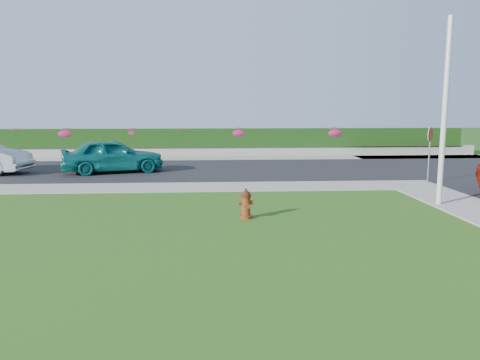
{
  "coord_description": "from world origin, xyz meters",
  "views": [
    {
      "loc": [
        -0.75,
        -8.46,
        2.98
      ],
      "look_at": [
        0.08,
        4.96,
        0.9
      ],
      "focal_mm": 35.0,
      "sensor_mm": 36.0,
      "label": 1
    }
  ],
  "objects": [
    {
      "name": "ground",
      "position": [
        0.0,
        0.0,
        0.0
      ],
      "size": [
        120.0,
        120.0,
        0.0
      ],
      "primitive_type": "plane",
      "color": "black",
      "rests_on": "ground"
    },
    {
      "name": "flower_clump_d",
      "position": [
        -2.63,
        20.5,
        1.5
      ],
      "size": [
        1.01,
        0.65,
        0.5
      ],
      "primitive_type": "ellipsoid",
      "color": "#C32164",
      "rests_on": "hedge"
    },
    {
      "name": "sidewalk_beyond",
      "position": [
        -1.0,
        19.0,
        0.02
      ],
      "size": [
        34.0,
        2.0,
        0.04
      ],
      "primitive_type": "cube",
      "color": "gray",
      "rests_on": "ground"
    },
    {
      "name": "retaining_wall",
      "position": [
        -1.0,
        20.5,
        0.3
      ],
      "size": [
        34.0,
        0.4,
        0.6
      ],
      "primitive_type": "cube",
      "color": "gray",
      "rests_on": "ground"
    },
    {
      "name": "sedan_teal",
      "position": [
        -5.25,
        13.17,
        0.81
      ],
      "size": [
        4.87,
        3.05,
        1.55
      ],
      "primitive_type": "imported",
      "rotation": [
        0.0,
        0.0,
        1.86
      ],
      "color": "#0D6866",
      "rests_on": "street_far"
    },
    {
      "name": "street_far",
      "position": [
        -5.0,
        14.0,
        0.02
      ],
      "size": [
        26.0,
        8.0,
        0.04
      ],
      "primitive_type": "cube",
      "color": "black",
      "rests_on": "ground"
    },
    {
      "name": "curb_corner",
      "position": [
        7.0,
        9.0,
        0.02
      ],
      "size": [
        2.0,
        2.0,
        0.04
      ],
      "primitive_type": "cube",
      "color": "gray",
      "rests_on": "ground"
    },
    {
      "name": "stop_sign",
      "position": [
        7.79,
        9.31,
        1.66
      ],
      "size": [
        0.44,
        0.46,
        2.26
      ],
      "rotation": [
        0.0,
        0.0,
        0.42
      ],
      "color": "slate",
      "rests_on": "ground"
    },
    {
      "name": "flower_clump_a",
      "position": [
        -12.44,
        20.5,
        1.49
      ],
      "size": [
        1.05,
        0.67,
        0.52
      ],
      "primitive_type": "ellipsoid",
      "color": "#C32164",
      "rests_on": "hedge"
    },
    {
      "name": "fire_hydrant",
      "position": [
        0.19,
        3.96,
        0.39
      ],
      "size": [
        0.42,
        0.4,
        0.81
      ],
      "rotation": [
        0.0,
        0.0,
        0.1
      ],
      "color": "#50240C",
      "rests_on": "ground"
    },
    {
      "name": "flower_clump_e",
      "position": [
        0.94,
        20.5,
        1.44
      ],
      "size": [
        1.33,
        0.86,
        0.67
      ],
      "primitive_type": "ellipsoid",
      "color": "#C32164",
      "rests_on": "hedge"
    },
    {
      "name": "flower_clump_b",
      "position": [
        -9.48,
        20.5,
        1.43
      ],
      "size": [
        1.36,
        0.87,
        0.68
      ],
      "primitive_type": "ellipsoid",
      "color": "#C32164",
      "rests_on": "hedge"
    },
    {
      "name": "hedge",
      "position": [
        -1.0,
        20.6,
        1.15
      ],
      "size": [
        32.0,
        0.9,
        1.1
      ],
      "primitive_type": "cube",
      "color": "black",
      "rests_on": "retaining_wall"
    },
    {
      "name": "sidewalk_far",
      "position": [
        -6.0,
        9.0,
        0.02
      ],
      "size": [
        24.0,
        2.0,
        0.04
      ],
      "primitive_type": "cube",
      "color": "gray",
      "rests_on": "ground"
    },
    {
      "name": "utility_pole",
      "position": [
        6.26,
        5.31,
        2.82
      ],
      "size": [
        0.16,
        0.16,
        5.64
      ],
      "primitive_type": "cylinder",
      "color": "silver",
      "rests_on": "ground"
    },
    {
      "name": "flower_clump_f",
      "position": [
        6.92,
        20.5,
        1.42
      ],
      "size": [
        1.4,
        0.9,
        0.7
      ],
      "primitive_type": "ellipsoid",
      "color": "#C32164",
      "rests_on": "hedge"
    },
    {
      "name": "flower_clump_c",
      "position": [
        -5.52,
        20.5,
        1.47
      ],
      "size": [
        1.17,
        0.76,
        0.59
      ],
      "primitive_type": "ellipsoid",
      "color": "#C32164",
      "rests_on": "hedge"
    }
  ]
}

